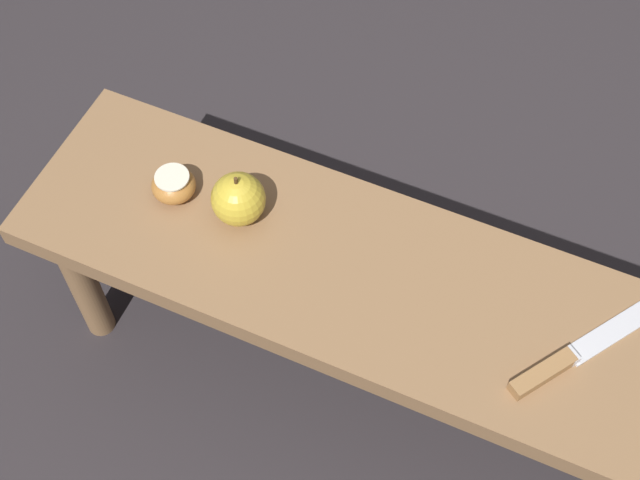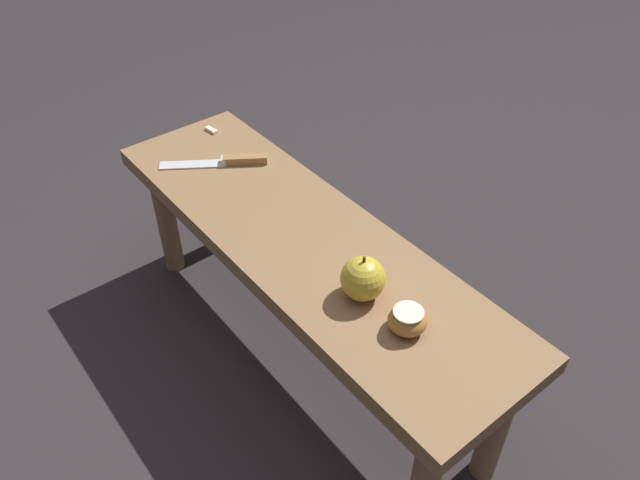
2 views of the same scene
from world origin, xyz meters
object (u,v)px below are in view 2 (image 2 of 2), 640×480
Objects in this scene: apple_whole at (363,279)px; knife at (230,161)px; wooden_bench at (303,256)px; apple_cut at (407,320)px.

knife is at bearing 175.36° from apple_whole.
apple_cut is (0.32, -0.01, 0.08)m from wooden_bench.
apple_whole reaches higher than knife.
wooden_bench is at bearing 177.63° from apple_cut.
apple_whole is at bearing -5.17° from wooden_bench.
wooden_bench is 11.36× the size of apple_whole.
wooden_bench is 0.34m from apple_cut.
wooden_bench is at bearing 120.07° from knife.
knife is (-0.32, 0.02, 0.07)m from wooden_bench.
apple_whole is (0.53, -0.04, 0.03)m from knife.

